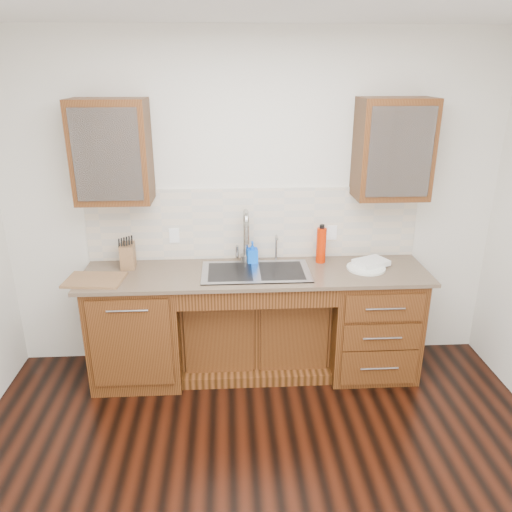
{
  "coord_description": "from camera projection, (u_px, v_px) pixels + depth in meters",
  "views": [
    {
      "loc": [
        -0.21,
        -2.17,
        2.4
      ],
      "look_at": [
        0.0,
        1.4,
        1.05
      ],
      "focal_mm": 35.0,
      "sensor_mm": 36.0,
      "label": 1
    }
  ],
  "objects": [
    {
      "name": "sink",
      "position": [
        256.0,
        282.0,
        3.91
      ],
      "size": [
        0.84,
        0.46,
        0.19
      ],
      "primitive_type": "cube",
      "color": "#9E9EA5",
      "rests_on": "countertop"
    },
    {
      "name": "base_cabinet_center",
      "position": [
        255.0,
        328.0,
        4.19
      ],
      "size": [
        1.2,
        0.44,
        0.7
      ],
      "primitive_type": "cube",
      "color": "#593014",
      "rests_on": "ground"
    },
    {
      "name": "cup_right_b",
      "position": [
        398.0,
        157.0,
        3.79
      ],
      "size": [
        0.12,
        0.12,
        0.08
      ],
      "primitive_type": "imported",
      "rotation": [
        0.0,
        0.0,
        -0.38
      ],
      "color": "white",
      "rests_on": "upper_cabinet_right"
    },
    {
      "name": "upper_cabinet_left",
      "position": [
        112.0,
        152.0,
        3.66
      ],
      "size": [
        0.55,
        0.34,
        0.75
      ],
      "primitive_type": "cube",
      "color": "#593014",
      "rests_on": "wall_back"
    },
    {
      "name": "cup_right_a",
      "position": [
        381.0,
        156.0,
        3.79
      ],
      "size": [
        0.14,
        0.14,
        0.09
      ],
      "primitive_type": "imported",
      "rotation": [
        0.0,
        0.0,
        0.21
      ],
      "color": "white",
      "rests_on": "upper_cabinet_right"
    },
    {
      "name": "wall_back",
      "position": [
        253.0,
        205.0,
        4.09
      ],
      "size": [
        4.0,
        0.1,
        2.7
      ],
      "primitive_type": "cube",
      "color": "silver",
      "rests_on": "ground"
    },
    {
      "name": "cup_left_a",
      "position": [
        98.0,
        160.0,
        3.67
      ],
      "size": [
        0.13,
        0.13,
        0.09
      ],
      "primitive_type": "imported",
      "rotation": [
        0.0,
        0.0,
        -0.22
      ],
      "color": "silver",
      "rests_on": "upper_cabinet_left"
    },
    {
      "name": "knife_block",
      "position": [
        128.0,
        256.0,
        3.95
      ],
      "size": [
        0.12,
        0.18,
        0.19
      ],
      "primitive_type": "cube",
      "rotation": [
        0.0,
        0.0,
        0.07
      ],
      "color": "brown",
      "rests_on": "countertop"
    },
    {
      "name": "base_cabinet_left",
      "position": [
        138.0,
        327.0,
        4.02
      ],
      "size": [
        0.7,
        0.62,
        0.88
      ],
      "primitive_type": "cube",
      "color": "#593014",
      "rests_on": "ground"
    },
    {
      "name": "faucet",
      "position": [
        246.0,
        239.0,
        4.02
      ],
      "size": [
        0.04,
        0.04,
        0.4
      ],
      "primitive_type": "cylinder",
      "color": "#999993",
      "rests_on": "countertop"
    },
    {
      "name": "plate",
      "position": [
        366.0,
        268.0,
        3.94
      ],
      "size": [
        0.31,
        0.31,
        0.02
      ],
      "primitive_type": "cylinder",
      "rotation": [
        0.0,
        0.0,
        0.02
      ],
      "color": "silver",
      "rests_on": "countertop"
    },
    {
      "name": "countertop",
      "position": [
        256.0,
        273.0,
        3.9
      ],
      "size": [
        2.7,
        0.65,
        0.03
      ],
      "primitive_type": "cube",
      "color": "#84705B",
      "rests_on": "base_cabinet_left"
    },
    {
      "name": "backsplash",
      "position": [
        254.0,
        224.0,
        4.08
      ],
      "size": [
        2.7,
        0.02,
        0.59
      ],
      "primitive_type": "cube",
      "color": "beige",
      "rests_on": "wall_back"
    },
    {
      "name": "dish_towel",
      "position": [
        371.0,
        262.0,
        3.98
      ],
      "size": [
        0.31,
        0.27,
        0.04
      ],
      "primitive_type": "cube",
      "rotation": [
        0.0,
        0.0,
        0.44
      ],
      "color": "beige",
      "rests_on": "plate"
    },
    {
      "name": "upper_cabinet_right",
      "position": [
        393.0,
        149.0,
        3.77
      ],
      "size": [
        0.55,
        0.34,
        0.75
      ],
      "primitive_type": "cube",
      "color": "#593014",
      "rests_on": "wall_back"
    },
    {
      "name": "outlet_left",
      "position": [
        174.0,
        236.0,
        4.06
      ],
      "size": [
        0.08,
        0.01,
        0.12
      ],
      "primitive_type": "cube",
      "color": "white",
      "rests_on": "backsplash"
    },
    {
      "name": "cutting_board",
      "position": [
        95.0,
        280.0,
        3.72
      ],
      "size": [
        0.45,
        0.33,
        0.02
      ],
      "primitive_type": "cube",
      "rotation": [
        0.0,
        0.0,
        -0.1
      ],
      "color": "#9F7B45",
      "rests_on": "countertop"
    },
    {
      "name": "soap_bottle",
      "position": [
        252.0,
        253.0,
        4.03
      ],
      "size": [
        0.09,
        0.09,
        0.18
      ],
      "primitive_type": "imported",
      "rotation": [
        0.0,
        0.0,
        0.08
      ],
      "color": "#0659F4",
      "rests_on": "countertop"
    },
    {
      "name": "base_cabinet_right",
      "position": [
        370.0,
        321.0,
        4.13
      ],
      "size": [
        0.7,
        0.62,
        0.88
      ],
      "primitive_type": "cube",
      "color": "#593014",
      "rests_on": "ground"
    },
    {
      "name": "filter_tap",
      "position": [
        276.0,
        247.0,
        4.07
      ],
      "size": [
        0.02,
        0.02,
        0.24
      ],
      "primitive_type": "cylinder",
      "color": "#999993",
      "rests_on": "countertop"
    },
    {
      "name": "outlet_right",
      "position": [
        332.0,
        233.0,
        4.14
      ],
      "size": [
        0.08,
        0.01,
        0.12
      ],
      "primitive_type": "cube",
      "color": "white",
      "rests_on": "backsplash"
    },
    {
      "name": "water_bottle",
      "position": [
        321.0,
        245.0,
        4.04
      ],
      "size": [
        0.09,
        0.09,
        0.29
      ],
      "primitive_type": "cylinder",
      "rotation": [
        0.0,
        0.0,
        -0.21
      ],
      "color": "#C32000",
      "rests_on": "countertop"
    },
    {
      "name": "cup_left_b",
      "position": [
        126.0,
        158.0,
        3.68
      ],
      "size": [
        0.12,
        0.12,
        0.1
      ],
      "primitive_type": "imported",
      "rotation": [
        0.0,
        0.0,
        -0.08
      ],
      "color": "silver",
      "rests_on": "upper_cabinet_left"
    }
  ]
}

